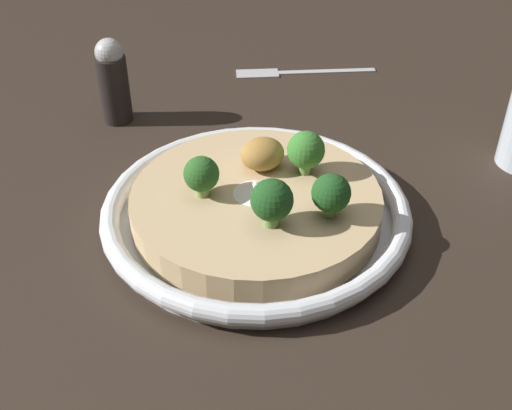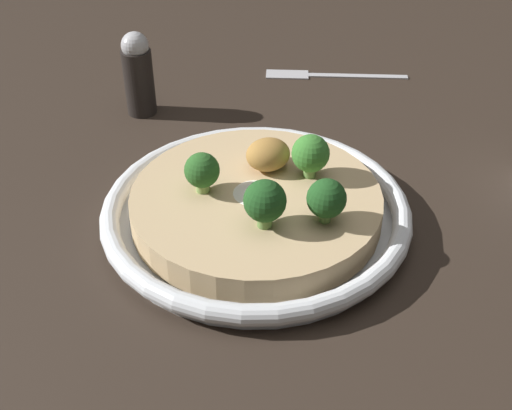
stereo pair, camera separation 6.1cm
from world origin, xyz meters
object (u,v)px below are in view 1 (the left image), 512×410
Objects in this scene: broccoli_right at (308,152)px; broccoli_left at (201,175)px; broccoli_front at (272,201)px; fork_utensil at (290,72)px; broccoli_front_right at (331,194)px; risotto_bowl at (256,209)px; pepper_shaker at (113,81)px.

broccoli_left is at bearing 163.17° from broccoli_right.
broccoli_left is 0.87× the size of broccoli_front.
broccoli_right is 0.31m from fork_utensil.
broccoli_front_right is (0.05, -0.02, -0.00)m from broccoli_front.
broccoli_left is 0.23× the size of fork_utensil.
risotto_bowl is 2.84× the size of pepper_shaker.
broccoli_right is 0.96× the size of broccoli_front.
pepper_shaker is at bearing 89.49° from broccoli_front.
fork_utensil is 1.68× the size of pepper_shaker.
risotto_bowl is at bearing 69.60° from broccoli_front.
broccoli_left is 0.12m from broccoli_front_right.
broccoli_front is at bearing -150.44° from broccoli_right.
fork_utensil is at bearing -5.19° from pepper_shaker.
fork_utensil is 0.26m from pepper_shaker.
broccoli_right reaches higher than broccoli_left.
broccoli_right is 0.11m from broccoli_left.
risotto_bowl is 1.70× the size of fork_utensil.
broccoli_left is at bearing 128.21° from broccoli_front_right.
pepper_shaker is (0.03, 0.24, -0.01)m from broccoli_left.
broccoli_front_right is 0.41× the size of pepper_shaker.
fork_utensil is (0.25, 0.29, -0.06)m from broccoli_front.
risotto_bowl is at bearing -33.83° from broccoli_left.
broccoli_front is (-0.08, -0.04, 0.00)m from broccoli_right.
broccoli_front is (-0.02, -0.05, 0.04)m from risotto_bowl.
broccoli_front is at bearing -90.51° from pepper_shaker.
broccoli_right is 0.07m from broccoli_front_right.
broccoli_right reaches higher than risotto_bowl.
broccoli_front reaches higher than risotto_bowl.
pepper_shaker is at bearing 93.12° from risotto_bowl.
pepper_shaker is (0.00, 0.31, -0.01)m from broccoli_front.
risotto_bowl is 0.34m from fork_utensil.
broccoli_front_right reaches higher than broccoli_left.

